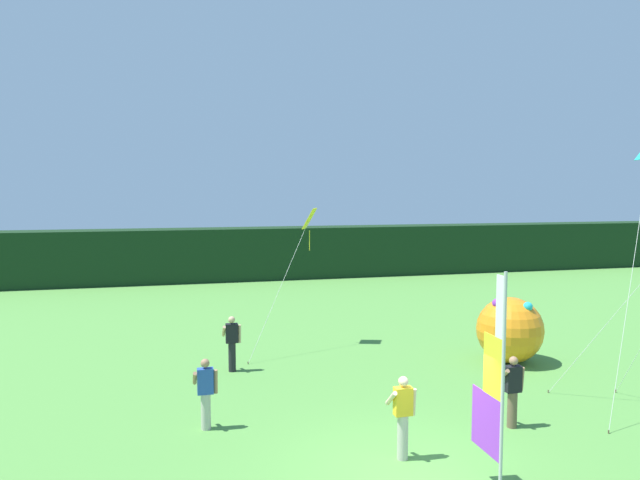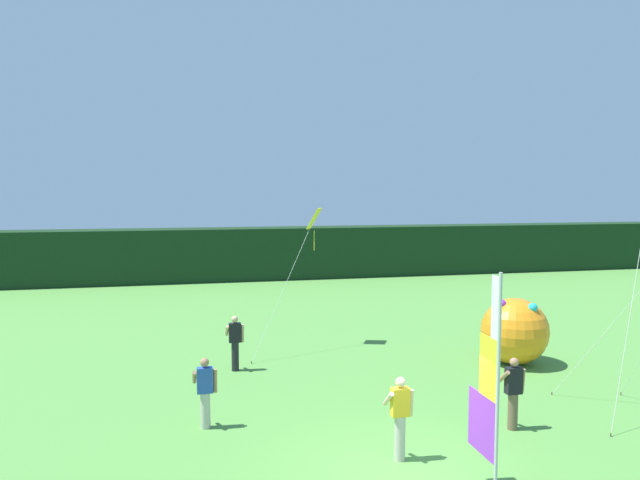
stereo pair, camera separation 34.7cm
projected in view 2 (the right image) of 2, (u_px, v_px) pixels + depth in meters
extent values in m
plane|color=#518E3D|center=(404.00, 472.00, 11.16)|extent=(120.00, 120.00, 0.00)
cube|color=black|center=(257.00, 253.00, 35.68)|extent=(80.00, 2.40, 3.14)
cylinder|color=#B7B7BC|center=(498.00, 392.00, 9.73)|extent=(0.06, 0.06, 4.06)
cube|color=purple|center=(482.00, 424.00, 10.29)|extent=(0.02, 0.97, 1.08)
cube|color=yellow|center=(488.00, 367.00, 10.03)|extent=(0.02, 0.60, 1.08)
cube|color=white|center=(495.00, 308.00, 9.76)|extent=(0.02, 0.23, 1.08)
cylinder|color=brown|center=(513.00, 411.00, 13.14)|extent=(0.22, 0.22, 0.83)
cube|color=black|center=(514.00, 381.00, 13.08)|extent=(0.36, 0.20, 0.60)
sphere|color=#A37556|center=(514.00, 362.00, 13.04)|extent=(0.20, 0.20, 0.20)
cylinder|color=#A37556|center=(503.00, 377.00, 13.08)|extent=(0.09, 0.48, 0.42)
cylinder|color=#A37556|center=(523.00, 381.00, 13.14)|extent=(0.09, 0.14, 0.56)
cylinder|color=black|center=(235.00, 356.00, 17.44)|extent=(0.22, 0.22, 0.87)
cube|color=black|center=(235.00, 333.00, 17.38)|extent=(0.36, 0.20, 0.58)
sphere|color=tan|center=(235.00, 319.00, 17.35)|extent=(0.20, 0.20, 0.20)
cylinder|color=tan|center=(227.00, 331.00, 17.38)|extent=(0.09, 0.48, 0.42)
cylinder|color=tan|center=(243.00, 333.00, 17.44)|extent=(0.09, 0.14, 0.56)
cylinder|color=#B7B2A3|center=(205.00, 410.00, 13.22)|extent=(0.22, 0.22, 0.82)
cube|color=#284CA8|center=(205.00, 380.00, 13.16)|extent=(0.36, 0.20, 0.58)
sphere|color=#A37556|center=(205.00, 362.00, 13.12)|extent=(0.20, 0.20, 0.20)
cylinder|color=#A37556|center=(194.00, 377.00, 13.16)|extent=(0.09, 0.48, 0.42)
cylinder|color=#A37556|center=(215.00, 381.00, 13.22)|extent=(0.09, 0.14, 0.56)
cylinder|color=#B7B2A3|center=(400.00, 438.00, 11.63)|extent=(0.22, 0.22, 0.91)
cube|color=yellow|center=(400.00, 402.00, 11.57)|extent=(0.36, 0.20, 0.57)
sphere|color=beige|center=(400.00, 382.00, 11.54)|extent=(0.20, 0.20, 0.20)
cylinder|color=beige|center=(388.00, 399.00, 11.57)|extent=(0.09, 0.48, 0.42)
cylinder|color=beige|center=(411.00, 403.00, 11.63)|extent=(0.09, 0.14, 0.56)
sphere|color=orange|center=(515.00, 331.00, 18.10)|extent=(2.07, 2.07, 2.07)
sphere|color=purple|center=(502.00, 304.00, 17.85)|extent=(0.29, 0.29, 0.29)
sphere|color=#23B2C6|center=(533.00, 308.00, 17.55)|extent=(0.29, 0.29, 0.29)
sphere|color=#DB33A8|center=(505.00, 312.00, 19.03)|extent=(0.29, 0.29, 0.29)
cylinder|color=brown|center=(251.00, 362.00, 18.18)|extent=(0.03, 0.03, 0.08)
cylinder|color=silver|center=(284.00, 287.00, 19.16)|extent=(2.42, 1.89, 4.44)
cube|color=yellow|center=(314.00, 219.00, 20.15)|extent=(0.64, 0.71, 0.73)
cylinder|color=yellow|center=(314.00, 240.00, 20.21)|extent=(0.02, 0.02, 0.70)
cylinder|color=brown|center=(611.00, 435.00, 12.77)|extent=(0.03, 0.03, 0.08)
cylinder|color=silver|center=(636.00, 279.00, 13.82)|extent=(2.77, 2.12, 6.60)
cylinder|color=brown|center=(552.00, 393.00, 15.39)|extent=(0.03, 0.03, 0.08)
cylinder|color=silver|center=(622.00, 312.00, 14.31)|extent=(2.19, 2.31, 4.83)
cylinder|color=brown|center=(621.00, 394.00, 15.37)|extent=(0.03, 0.03, 0.08)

